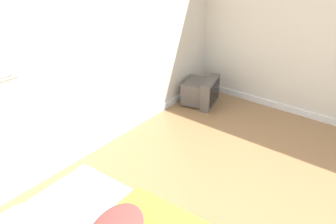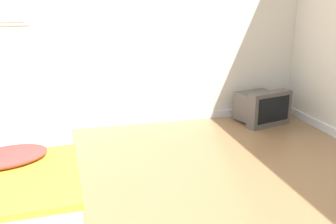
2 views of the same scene
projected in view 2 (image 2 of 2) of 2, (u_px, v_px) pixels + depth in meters
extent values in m
cube|color=silver|center=(76.00, 10.00, 3.93)|extent=(7.58, 0.06, 2.60)
cube|color=white|center=(84.00, 124.00, 4.25)|extent=(7.58, 0.02, 0.09)
ellipsoid|color=#993D38|center=(8.00, 157.00, 2.90)|extent=(0.70, 0.57, 0.11)
cube|color=#56514C|center=(256.00, 106.00, 4.47)|extent=(0.52, 0.42, 0.32)
cube|color=#56514C|center=(269.00, 109.00, 4.28)|extent=(0.57, 0.28, 0.40)
cube|color=black|center=(274.00, 110.00, 4.22)|extent=(0.44, 0.13, 0.29)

